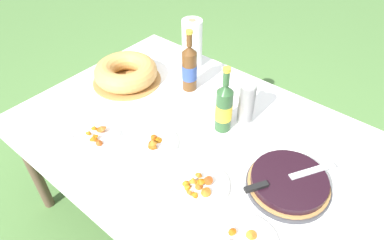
{
  "coord_description": "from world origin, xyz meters",
  "views": [
    {
      "loc": [
        0.68,
        -0.86,
        1.72
      ],
      "look_at": [
        -0.04,
        0.0,
        0.74
      ],
      "focal_mm": 32.0,
      "sensor_mm": 36.0,
      "label": 1
    }
  ],
  "objects_px": {
    "bundt_cake": "(126,72)",
    "cup_stack": "(247,102)",
    "serving_knife": "(283,179)",
    "paper_towel_roll": "(192,43)",
    "snack_plate_right": "(199,185)",
    "cider_bottle_amber": "(189,68)",
    "snack_plate_far": "(96,138)",
    "snack_plate_near": "(153,143)",
    "berry_tart": "(288,183)",
    "cider_bottle_green": "(224,107)"
  },
  "relations": [
    {
      "from": "cider_bottle_amber",
      "to": "snack_plate_far",
      "type": "height_order",
      "value": "cider_bottle_amber"
    },
    {
      "from": "cider_bottle_amber",
      "to": "cider_bottle_green",
      "type": "bearing_deg",
      "value": -24.1
    },
    {
      "from": "bundt_cake",
      "to": "snack_plate_near",
      "type": "relative_size",
      "value": 1.61
    },
    {
      "from": "snack_plate_far",
      "to": "snack_plate_near",
      "type": "bearing_deg",
      "value": 32.36
    },
    {
      "from": "bundt_cake",
      "to": "cider_bottle_green",
      "type": "distance_m",
      "value": 0.61
    },
    {
      "from": "snack_plate_right",
      "to": "snack_plate_far",
      "type": "height_order",
      "value": "snack_plate_far"
    },
    {
      "from": "cider_bottle_amber",
      "to": "cup_stack",
      "type": "bearing_deg",
      "value": -5.31
    },
    {
      "from": "serving_knife",
      "to": "snack_plate_right",
      "type": "relative_size",
      "value": 1.44
    },
    {
      "from": "berry_tart",
      "to": "snack_plate_far",
      "type": "height_order",
      "value": "berry_tart"
    },
    {
      "from": "berry_tart",
      "to": "snack_plate_far",
      "type": "bearing_deg",
      "value": -158.76
    },
    {
      "from": "berry_tart",
      "to": "cup_stack",
      "type": "relative_size",
      "value": 1.47
    },
    {
      "from": "bundt_cake",
      "to": "snack_plate_right",
      "type": "xyz_separation_m",
      "value": [
        0.73,
        -0.3,
        -0.04
      ]
    },
    {
      "from": "cider_bottle_green",
      "to": "snack_plate_right",
      "type": "distance_m",
      "value": 0.36
    },
    {
      "from": "cider_bottle_amber",
      "to": "snack_plate_far",
      "type": "distance_m",
      "value": 0.56
    },
    {
      "from": "berry_tart",
      "to": "bundt_cake",
      "type": "distance_m",
      "value": 1.0
    },
    {
      "from": "cider_bottle_green",
      "to": "snack_plate_far",
      "type": "relative_size",
      "value": 1.48
    },
    {
      "from": "cup_stack",
      "to": "cider_bottle_amber",
      "type": "relative_size",
      "value": 0.66
    },
    {
      "from": "cider_bottle_green",
      "to": "berry_tart",
      "type": "bearing_deg",
      "value": -16.58
    },
    {
      "from": "paper_towel_roll",
      "to": "snack_plate_right",
      "type": "bearing_deg",
      "value": -48.51
    },
    {
      "from": "bundt_cake",
      "to": "serving_knife",
      "type": "bearing_deg",
      "value": -6.75
    },
    {
      "from": "cider_bottle_amber",
      "to": "berry_tart",
      "type": "bearing_deg",
      "value": -20.02
    },
    {
      "from": "bundt_cake",
      "to": "cup_stack",
      "type": "distance_m",
      "value": 0.67
    },
    {
      "from": "cup_stack",
      "to": "cider_bottle_green",
      "type": "bearing_deg",
      "value": -114.82
    },
    {
      "from": "cider_bottle_green",
      "to": "paper_towel_roll",
      "type": "relative_size",
      "value": 1.19
    },
    {
      "from": "cup_stack",
      "to": "cider_bottle_amber",
      "type": "distance_m",
      "value": 0.36
    },
    {
      "from": "snack_plate_far",
      "to": "cider_bottle_green",
      "type": "bearing_deg",
      "value": 47.4
    },
    {
      "from": "berry_tart",
      "to": "snack_plate_near",
      "type": "height_order",
      "value": "same"
    },
    {
      "from": "bundt_cake",
      "to": "snack_plate_far",
      "type": "relative_size",
      "value": 1.67
    },
    {
      "from": "bundt_cake",
      "to": "snack_plate_far",
      "type": "bearing_deg",
      "value": -59.42
    },
    {
      "from": "snack_plate_right",
      "to": "snack_plate_near",
      "type": "bearing_deg",
      "value": 170.96
    },
    {
      "from": "bundt_cake",
      "to": "cider_bottle_amber",
      "type": "relative_size",
      "value": 1.11
    },
    {
      "from": "berry_tart",
      "to": "snack_plate_right",
      "type": "bearing_deg",
      "value": -141.09
    },
    {
      "from": "berry_tart",
      "to": "paper_towel_roll",
      "type": "relative_size",
      "value": 1.18
    },
    {
      "from": "serving_knife",
      "to": "bundt_cake",
      "type": "distance_m",
      "value": 0.98
    },
    {
      "from": "serving_knife",
      "to": "bundt_cake",
      "type": "relative_size",
      "value": 0.93
    },
    {
      "from": "paper_towel_roll",
      "to": "cider_bottle_amber",
      "type": "bearing_deg",
      "value": -53.66
    },
    {
      "from": "serving_knife",
      "to": "snack_plate_far",
      "type": "relative_size",
      "value": 1.55
    },
    {
      "from": "snack_plate_far",
      "to": "serving_knife",
      "type": "bearing_deg",
      "value": 19.94
    },
    {
      "from": "bundt_cake",
      "to": "paper_towel_roll",
      "type": "height_order",
      "value": "paper_towel_roll"
    },
    {
      "from": "snack_plate_near",
      "to": "cup_stack",
      "type": "bearing_deg",
      "value": 60.65
    },
    {
      "from": "snack_plate_far",
      "to": "paper_towel_roll",
      "type": "xyz_separation_m",
      "value": [
        -0.07,
        0.73,
        0.12
      ]
    },
    {
      "from": "cider_bottle_amber",
      "to": "snack_plate_right",
      "type": "bearing_deg",
      "value": -46.66
    },
    {
      "from": "bundt_cake",
      "to": "cider_bottle_green",
      "type": "xyz_separation_m",
      "value": [
        0.61,
        0.02,
        0.07
      ]
    },
    {
      "from": "snack_plate_right",
      "to": "cup_stack",
      "type": "bearing_deg",
      "value": 100.28
    },
    {
      "from": "berry_tart",
      "to": "cider_bottle_green",
      "type": "relative_size",
      "value": 0.99
    },
    {
      "from": "cider_bottle_amber",
      "to": "paper_towel_roll",
      "type": "relative_size",
      "value": 1.21
    },
    {
      "from": "bundt_cake",
      "to": "berry_tart",
      "type": "bearing_deg",
      "value": -5.21
    },
    {
      "from": "snack_plate_right",
      "to": "bundt_cake",
      "type": "bearing_deg",
      "value": 157.8
    },
    {
      "from": "snack_plate_right",
      "to": "paper_towel_roll",
      "type": "relative_size",
      "value": 0.87
    },
    {
      "from": "paper_towel_roll",
      "to": "serving_knife",
      "type": "bearing_deg",
      "value": -29.55
    }
  ]
}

